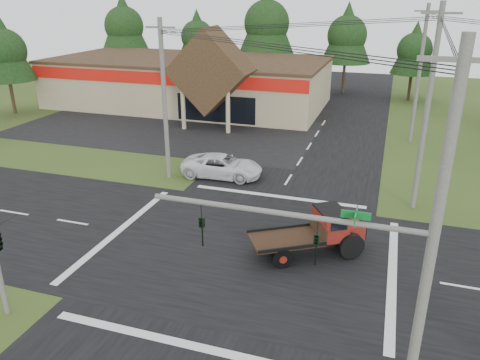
% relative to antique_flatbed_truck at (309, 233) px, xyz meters
% --- Properties ---
extents(ground, '(120.00, 120.00, 0.00)m').
position_rel_antique_flatbed_truck_xyz_m(ground, '(-3.03, -0.68, -1.15)').
color(ground, '#2E4619').
rests_on(ground, ground).
extents(road_ns, '(12.00, 120.00, 0.02)m').
position_rel_antique_flatbed_truck_xyz_m(road_ns, '(-3.03, -0.68, -1.14)').
color(road_ns, black).
rests_on(road_ns, ground).
extents(road_ew, '(120.00, 12.00, 0.02)m').
position_rel_antique_flatbed_truck_xyz_m(road_ew, '(-3.03, -0.68, -1.14)').
color(road_ew, black).
rests_on(road_ew, ground).
extents(parking_apron, '(28.00, 14.00, 0.02)m').
position_rel_antique_flatbed_truck_xyz_m(parking_apron, '(-17.03, 18.32, -1.14)').
color(parking_apron, black).
rests_on(parking_apron, ground).
extents(cvs_building, '(30.40, 18.20, 9.19)m').
position_rel_antique_flatbed_truck_xyz_m(cvs_building, '(-18.73, 28.89, 1.63)').
color(cvs_building, tan).
rests_on(cvs_building, ground).
extents(traffic_signal_mast, '(8.12, 0.24, 7.00)m').
position_rel_antique_flatbed_truck_xyz_m(traffic_signal_mast, '(2.79, -8.18, 3.27)').
color(traffic_signal_mast, '#595651').
rests_on(traffic_signal_mast, ground).
extents(utility_pole_nr, '(2.00, 0.30, 11.00)m').
position_rel_antique_flatbed_truck_xyz_m(utility_pole_nr, '(4.47, -8.18, 4.49)').
color(utility_pole_nr, '#595651').
rests_on(utility_pole_nr, ground).
extents(utility_pole_nw, '(2.00, 0.30, 10.50)m').
position_rel_antique_flatbed_truck_xyz_m(utility_pole_nw, '(-11.03, 7.32, 4.24)').
color(utility_pole_nw, '#595651').
rests_on(utility_pole_nw, ground).
extents(utility_pole_ne, '(2.00, 0.30, 11.50)m').
position_rel_antique_flatbed_truck_xyz_m(utility_pole_ne, '(4.97, 7.32, 4.74)').
color(utility_pole_ne, '#595651').
rests_on(utility_pole_ne, ground).
extents(utility_pole_n, '(2.00, 0.30, 11.20)m').
position_rel_antique_flatbed_truck_xyz_m(utility_pole_n, '(4.97, 21.32, 4.59)').
color(utility_pole_n, '#595651').
rests_on(utility_pole_n, ground).
extents(tree_row_a, '(6.72, 6.72, 12.12)m').
position_rel_antique_flatbed_truck_xyz_m(tree_row_a, '(-33.03, 39.32, 6.90)').
color(tree_row_a, '#332316').
rests_on(tree_row_a, ground).
extents(tree_row_b, '(5.60, 5.60, 10.10)m').
position_rel_antique_flatbed_truck_xyz_m(tree_row_b, '(-23.03, 41.32, 5.55)').
color(tree_row_b, '#332316').
rests_on(tree_row_b, ground).
extents(tree_row_c, '(7.28, 7.28, 13.13)m').
position_rel_antique_flatbed_truck_xyz_m(tree_row_c, '(-13.03, 40.32, 7.57)').
color(tree_row_c, '#332316').
rests_on(tree_row_c, ground).
extents(tree_row_d, '(6.16, 6.16, 11.11)m').
position_rel_antique_flatbed_truck_xyz_m(tree_row_d, '(-3.03, 41.32, 6.23)').
color(tree_row_d, '#332316').
rests_on(tree_row_d, ground).
extents(tree_row_e, '(5.04, 5.04, 9.09)m').
position_rel_antique_flatbed_truck_xyz_m(tree_row_e, '(4.97, 39.32, 4.88)').
color(tree_row_e, '#332316').
rests_on(tree_row_e, ground).
extents(tree_side_w, '(5.60, 5.60, 10.10)m').
position_rel_antique_flatbed_truck_xyz_m(tree_side_w, '(-35.03, 19.32, 5.55)').
color(tree_side_w, '#332316').
rests_on(tree_side_w, ground).
extents(antique_flatbed_truck, '(5.79, 4.67, 2.30)m').
position_rel_antique_flatbed_truck_xyz_m(antique_flatbed_truck, '(0.00, 0.00, 0.00)').
color(antique_flatbed_truck, '#59170C').
rests_on(antique_flatbed_truck, ground).
extents(white_pickup, '(5.67, 2.86, 1.54)m').
position_rel_antique_flatbed_truck_xyz_m(white_pickup, '(-7.55, 8.58, -0.38)').
color(white_pickup, white).
rests_on(white_pickup, ground).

